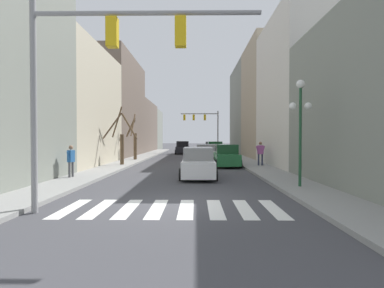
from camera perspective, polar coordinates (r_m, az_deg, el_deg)
ground_plane at (r=10.35m, az=-3.48°, el=-11.06°), size 240.00×240.00×0.00m
sidewalk_left at (r=11.93m, az=-29.97°, el=-9.20°), size 2.13×90.00×0.15m
sidewalk_right at (r=11.25m, az=24.80°, el=-9.78°), size 2.13×90.00×0.15m
building_row_left at (r=33.17m, az=-17.03°, el=6.00°), size 6.00×59.40×11.80m
building_row_right at (r=30.47m, az=17.26°, el=7.36°), size 6.00×45.35×12.37m
crosswalk_stripes at (r=9.49m, az=-3.89°, el=-12.17°), size 6.75×2.60×0.01m
traffic_signal_near at (r=9.35m, az=-17.29°, el=15.28°), size 6.65×0.28×6.17m
traffic_signal_far at (r=43.84m, az=2.33°, el=4.17°), size 5.53×0.28×6.17m
street_lamp_right_corner at (r=13.47m, az=19.94°, el=5.90°), size 0.95×0.36×4.49m
car_at_intersection at (r=41.66m, az=-1.76°, el=-0.77°), size 2.04×4.49×1.77m
car_driving_toward_lane at (r=28.64m, az=2.71°, el=-1.76°), size 2.20×4.34×1.60m
car_parked_left_mid at (r=16.73m, az=1.18°, el=-3.70°), size 1.96×4.75×1.67m
car_driving_away_lane at (r=46.80m, az=3.60°, el=-0.62°), size 2.03×4.28×1.65m
car_parked_right_near at (r=36.60m, az=4.38°, el=-1.02°), size 2.04×4.53×1.78m
car_parked_left_near at (r=23.23m, az=6.55°, el=-2.33°), size 1.97×4.39×1.71m
pedestrian_crossing_street at (r=23.02m, az=12.90°, el=-1.37°), size 0.75×0.35×1.77m
pedestrian_near_right_corner at (r=16.87m, az=-22.06°, el=-2.53°), size 0.28×0.72×1.66m
street_tree_left_near at (r=23.71m, az=-13.29°, el=0.63°), size 2.58×1.38×4.50m
street_tree_left_far at (r=29.03m, az=-10.96°, el=0.71°), size 1.03×1.86×4.34m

